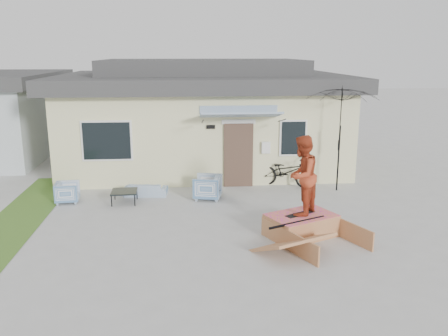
{
  "coord_description": "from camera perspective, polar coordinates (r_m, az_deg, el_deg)",
  "views": [
    {
      "loc": [
        -0.73,
        -10.36,
        4.35
      ],
      "look_at": [
        0.3,
        1.8,
        1.3
      ],
      "focal_mm": 37.5,
      "sensor_mm": 36.0,
      "label": 1
    }
  ],
  "objects": [
    {
      "name": "grass_strip",
      "position": [
        13.84,
        -23.51,
        -5.48
      ],
      "size": [
        1.4,
        8.0,
        0.01
      ],
      "primitive_type": "cube",
      "color": "#3C6423",
      "rests_on": "ground"
    },
    {
      "name": "ground",
      "position": [
        11.26,
        -0.75,
        -8.69
      ],
      "size": [
        90.0,
        90.0,
        0.0
      ],
      "primitive_type": "plane",
      "color": "#A7A6A4",
      "rests_on": "ground"
    },
    {
      "name": "armchair_right",
      "position": [
        14.13,
        -2.04,
        -2.2
      ],
      "size": [
        0.89,
        0.92,
        0.8
      ],
      "primitive_type": "imported",
      "rotation": [
        0.0,
        0.0,
        -1.79
      ],
      "color": "teal",
      "rests_on": "ground"
    },
    {
      "name": "skateboard",
      "position": [
        11.49,
        9.28,
        -5.49
      ],
      "size": [
        0.81,
        0.59,
        0.05
      ],
      "primitive_type": "cube",
      "rotation": [
        0.0,
        0.0,
        0.52
      ],
      "color": "black",
      "rests_on": "skate_ramp"
    },
    {
      "name": "skater",
      "position": [
        11.2,
        9.48,
        -0.74
      ],
      "size": [
        1.14,
        1.18,
        1.91
      ],
      "primitive_type": "imported",
      "rotation": [
        0.0,
        0.0,
        4.07
      ],
      "color": "#A83C1F",
      "rests_on": "skateboard"
    },
    {
      "name": "loveseat",
      "position": [
        14.7,
        -9.52,
        -2.33
      ],
      "size": [
        1.36,
        0.54,
        0.52
      ],
      "primitive_type": "imported",
      "rotation": [
        0.0,
        0.0,
        3.03
      ],
      "color": "teal",
      "rests_on": "ground"
    },
    {
      "name": "skate_ramp",
      "position": [
        11.55,
        9.39,
        -6.9
      ],
      "size": [
        2.29,
        2.55,
        0.52
      ],
      "primitive_type": null,
      "rotation": [
        0.0,
        0.0,
        0.43
      ],
      "color": "#AA6D42",
      "rests_on": "ground"
    },
    {
      "name": "coffee_table",
      "position": [
        14.12,
        -12.03,
        -3.45
      ],
      "size": [
        0.76,
        0.76,
        0.37
      ],
      "primitive_type": "cube",
      "rotation": [
        0.0,
        0.0,
        0.03
      ],
      "color": "black",
      "rests_on": "ground"
    },
    {
      "name": "bicycle",
      "position": [
        15.49,
        7.58,
        -0.04
      ],
      "size": [
        2.04,
        1.43,
        1.24
      ],
      "primitive_type": "imported",
      "rotation": [
        0.0,
        0.0,
        1.14
      ],
      "color": "black",
      "rests_on": "ground"
    },
    {
      "name": "armchair_left",
      "position": [
        14.57,
        -18.55,
        -2.7
      ],
      "size": [
        0.67,
        0.71,
        0.68
      ],
      "primitive_type": "imported",
      "rotation": [
        0.0,
        0.0,
        1.67
      ],
      "color": "teal",
      "rests_on": "ground"
    },
    {
      "name": "patio_umbrella",
      "position": [
        15.13,
        13.92,
        3.72
      ],
      "size": [
        2.58,
        2.45,
        2.2
      ],
      "color": "black",
      "rests_on": "ground"
    },
    {
      "name": "house",
      "position": [
        18.53,
        -2.56,
        6.54
      ],
      "size": [
        10.8,
        8.49,
        4.1
      ],
      "color": "beige",
      "rests_on": "ground"
    }
  ]
}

